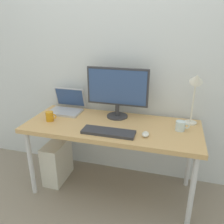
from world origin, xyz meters
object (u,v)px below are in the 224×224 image
Objects in this scene: keyboard at (108,132)px; coffee_mug at (50,116)px; laptop at (67,106)px; desk at (112,131)px; computer_tower at (57,161)px; glass_cup at (181,126)px; mouse at (145,134)px; desk_lamp at (196,87)px; monitor at (118,90)px.

keyboard is 4.17× the size of coffee_mug.
laptop is 0.28m from coffee_mug.
laptop is at bearing 159.16° from desk.
laptop is (-0.54, 0.20, 0.12)m from desk.
laptop reaches higher than computer_tower.
coffee_mug is at bearing -174.38° from glass_cup.
computer_tower is (-0.02, 0.08, -0.54)m from coffee_mug.
mouse is 1.06m from computer_tower.
computer_tower is at bearing -171.96° from desk_lamp.
laptop is at bearing 157.85° from mouse.
keyboard reaches higher than computer_tower.
glass_cup is (0.58, -0.15, -0.23)m from monitor.
monitor is 5.09× the size of glass_cup.
desk_lamp is 5.40× the size of mouse.
monitor is at bearing 88.71° from desk.
coffee_mug is at bearing -168.24° from desk_lamp.
laptop is 0.66× the size of desk_lamp.
desk is at bearing -176.12° from glass_cup.
keyboard is at bearing -87.64° from monitor.
mouse is (-0.36, -0.33, -0.33)m from desk_lamp.
glass_cup is at bearing 20.93° from keyboard.
computer_tower is (-0.60, 0.01, -0.43)m from desk.
glass_cup is at bearing 5.62° from coffee_mug.
desk is 17.23× the size of mouse.
monitor is 0.67m from coffee_mug.
laptop is 3.03× the size of coffee_mug.
keyboard is at bearing -9.80° from coffee_mug.
mouse is (0.32, -0.14, 0.08)m from desk.
coffee_mug is (-0.59, 0.10, 0.03)m from keyboard.
desk_lamp is at bearing 8.04° from computer_tower.
desk_lamp is at bearing 15.39° from desk.
monitor is 0.58m from laptop.
glass_cup is 0.27× the size of computer_tower.
desk is at bearing 7.38° from coffee_mug.
laptop is 0.67m from keyboard.
monitor reaches higher than glass_cup.
desk is 0.59m from laptop.
monitor is 0.45m from keyboard.
desk_lamp reaches higher than coffee_mug.
keyboard is (0.01, -0.36, -0.26)m from monitor.
coffee_mug is at bearing -172.62° from desk.
desk reaches higher than computer_tower.
desk is 0.74m from computer_tower.
monitor reaches higher than keyboard.
coffee_mug is 0.25× the size of computer_tower.
glass_cup is at bearing 3.88° from desk.
desk_lamp is 0.82m from keyboard.
laptop is at bearing 179.15° from desk_lamp.
laptop is 0.73× the size of keyboard.
glass_cup is (0.27, 0.18, 0.02)m from mouse.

